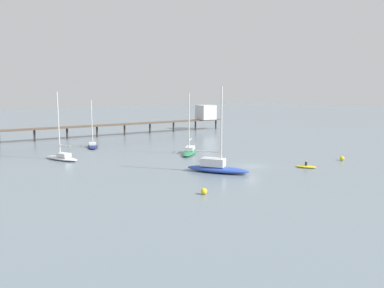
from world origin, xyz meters
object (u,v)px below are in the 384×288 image
object	(u,v)px
pier	(178,117)
mooring_buoy_far	(204,191)
sailboat_white	(62,156)
sailboat_navy	(93,145)
mooring_buoy_outer	(202,160)
sailboat_green	(189,150)
mooring_buoy_mid	(342,158)
dinghy_yellow	(306,166)
sailboat_blue	(217,167)

from	to	relation	value
pier	mooring_buoy_far	xyz separation A→B (m)	(-33.10, -57.92, -3.98)
sailboat_white	sailboat_navy	xyz separation A→B (m)	(9.48, 10.90, -0.11)
pier	mooring_buoy_outer	size ratio (longest dim) A/B	108.80
mooring_buoy_outer	sailboat_green	bearing A→B (deg)	71.53
sailboat_green	mooring_buoy_far	xyz separation A→B (m)	(-14.38, -24.27, -0.29)
sailboat_green	mooring_buoy_mid	bearing A→B (deg)	-49.11
sailboat_navy	dinghy_yellow	xyz separation A→B (m)	(20.89, -39.59, -0.36)
dinghy_yellow	sailboat_navy	bearing A→B (deg)	117.82
dinghy_yellow	mooring_buoy_outer	size ratio (longest dim) A/B	5.90
pier	mooring_buoy_mid	distance (m)	54.79
sailboat_green	sailboat_navy	xyz separation A→B (m)	(-12.77, 18.32, -0.11)
dinghy_yellow	mooring_buoy_far	xyz separation A→B (m)	(-22.51, -3.00, 0.18)
sailboat_navy	pier	bearing A→B (deg)	25.96
pier	sailboat_blue	bearing A→B (deg)	-116.35
sailboat_white	dinghy_yellow	xyz separation A→B (m)	(30.38, -28.69, -0.47)
dinghy_yellow	mooring_buoy_outer	distance (m)	17.33
dinghy_yellow	mooring_buoy_mid	xyz separation A→B (m)	(10.05, 0.28, 0.19)
pier	sailboat_navy	size ratio (longest dim) A/B	6.23
pier	mooring_buoy_outer	distance (m)	46.61
mooring_buoy_far	dinghy_yellow	bearing A→B (deg)	7.58
sailboat_green	sailboat_white	size ratio (longest dim) A/B	0.98
dinghy_yellow	mooring_buoy_mid	distance (m)	10.05
sailboat_blue	sailboat_navy	xyz separation A→B (m)	(-6.99, 34.14, -0.31)
dinghy_yellow	pier	bearing A→B (deg)	79.08
dinghy_yellow	sailboat_green	bearing A→B (deg)	110.91
sailboat_blue	sailboat_green	bearing A→B (deg)	69.94
pier	sailboat_white	world-z (taller)	sailboat_white
sailboat_green	mooring_buoy_mid	size ratio (longest dim) A/B	14.92
mooring_buoy_far	sailboat_green	bearing A→B (deg)	59.35
mooring_buoy_outer	mooring_buoy_far	distance (m)	20.42
mooring_buoy_mid	mooring_buoy_far	xyz separation A→B (m)	(-32.56, -3.28, -0.01)
sailboat_white	mooring_buoy_far	size ratio (longest dim) A/B	15.61
sailboat_blue	mooring_buoy_mid	size ratio (longest dim) A/B	16.27
sailboat_blue	mooring_buoy_outer	bearing A→B (deg)	68.49
pier	sailboat_navy	bearing A→B (deg)	-154.04
mooring_buoy_mid	sailboat_blue	bearing A→B (deg)	167.81
sailboat_navy	mooring_buoy_far	world-z (taller)	sailboat_navy
sailboat_blue	dinghy_yellow	bearing A→B (deg)	-21.41
mooring_buoy_outer	sailboat_navy	bearing A→B (deg)	111.49
pier	dinghy_yellow	world-z (taller)	pier
sailboat_navy	sailboat_blue	bearing A→B (deg)	-78.43
pier	sailboat_green	world-z (taller)	sailboat_green
pier	sailboat_white	xyz separation A→B (m)	(-40.97, -26.23, -3.69)
sailboat_white	sailboat_green	bearing A→B (deg)	-18.45
sailboat_white	mooring_buoy_mid	xyz separation A→B (m)	(40.43, -28.41, -0.28)
pier	sailboat_white	distance (m)	48.79
sailboat_white	sailboat_navy	world-z (taller)	sailboat_white
sailboat_blue	pier	bearing A→B (deg)	63.65
sailboat_navy	mooring_buoy_mid	xyz separation A→B (m)	(30.94, -39.31, -0.17)
mooring_buoy_far	mooring_buoy_mid	bearing A→B (deg)	5.75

